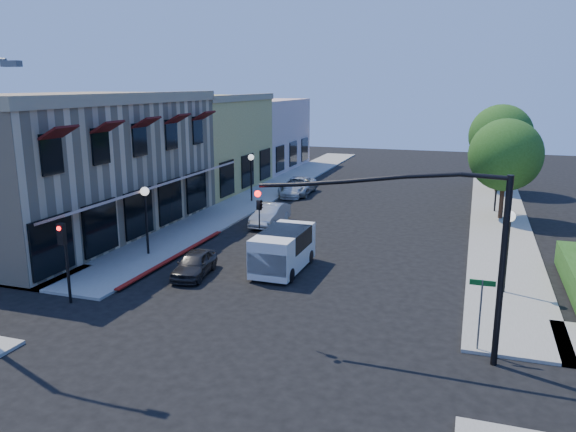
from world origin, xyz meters
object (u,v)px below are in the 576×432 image
(street_tree_b, at_px, (501,136))
(parked_car_d, at_px, (297,186))
(street_name_sign, at_px, (481,304))
(parked_car_a, at_px, (194,264))
(secondary_signal, at_px, (64,248))
(street_tree_a, at_px, (506,155))
(lamppost_right_near, at_px, (509,231))
(signal_mast_arm, at_px, (431,233))
(white_van, at_px, (283,248))
(parked_car_c, at_px, (294,190))
(lamppost_left_near, at_px, (145,203))
(lamppost_left_far, at_px, (251,166))
(parked_car_b, at_px, (270,215))
(lamppost_right_far, at_px, (498,173))

(street_tree_b, distance_m, parked_car_d, 16.61)
(street_name_sign, bearing_deg, parked_car_a, 162.83)
(secondary_signal, bearing_deg, street_tree_a, 50.79)
(secondary_signal, relative_size, parked_car_d, 0.69)
(lamppost_right_near, height_order, parked_car_d, lamppost_right_near)
(signal_mast_arm, distance_m, lamppost_right_near, 7.15)
(street_tree_b, xyz_separation_m, white_van, (-10.02, -24.01, -3.44))
(parked_car_c, relative_size, parked_car_d, 0.75)
(street_tree_b, relative_size, parked_car_c, 1.94)
(street_name_sign, height_order, lamppost_left_near, lamppost_left_near)
(street_tree_b, xyz_separation_m, lamppost_left_far, (-17.30, -10.00, -1.81))
(street_tree_a, relative_size, parked_car_b, 1.62)
(white_van, bearing_deg, signal_mast_arm, -42.56)
(street_name_sign, bearing_deg, parked_car_d, 119.93)
(signal_mast_arm, bearing_deg, parked_car_a, 157.09)
(street_tree_b, height_order, parked_car_a, street_tree_b)
(street_tree_b, height_order, signal_mast_arm, street_tree_b)
(street_tree_a, bearing_deg, street_tree_b, 90.00)
(parked_car_a, bearing_deg, signal_mast_arm, -30.17)
(signal_mast_arm, distance_m, lamppost_left_far, 25.07)
(parked_car_a, bearing_deg, secondary_signal, -132.12)
(parked_car_c, bearing_deg, signal_mast_arm, -67.44)
(signal_mast_arm, bearing_deg, secondary_signal, -179.63)
(lamppost_right_near, distance_m, lamppost_right_far, 16.00)
(street_tree_b, bearing_deg, street_tree_a, -90.00)
(lamppost_left_far, bearing_deg, lamppost_right_near, -39.47)
(street_tree_b, relative_size, lamppost_left_far, 1.97)
(signal_mast_arm, bearing_deg, street_tree_b, 84.49)
(street_tree_a, relative_size, lamppost_left_far, 1.82)
(street_tree_b, distance_m, lamppost_left_near, 29.64)
(lamppost_right_far, bearing_deg, parked_car_c, 176.11)
(white_van, bearing_deg, lamppost_right_far, 58.73)
(parked_car_d, bearing_deg, street_name_sign, -62.10)
(lamppost_right_near, bearing_deg, white_van, -179.96)
(street_name_sign, distance_m, parked_car_d, 27.48)
(parked_car_b, bearing_deg, white_van, -65.63)
(signal_mast_arm, height_order, parked_car_c, signal_mast_arm)
(parked_car_b, bearing_deg, lamppost_right_near, -30.72)
(secondary_signal, xyz_separation_m, parked_car_b, (3.20, 14.55, -1.66))
(parked_car_b, bearing_deg, lamppost_left_near, -114.78)
(white_van, relative_size, parked_car_c, 1.20)
(lamppost_left_near, bearing_deg, lamppost_right_far, 43.26)
(signal_mast_arm, bearing_deg, parked_car_b, 126.39)
(lamppost_right_near, bearing_deg, street_name_sign, -99.78)
(lamppost_left_far, bearing_deg, lamppost_left_near, -90.00)
(parked_car_a, relative_size, parked_car_b, 0.83)
(street_name_sign, relative_size, parked_car_b, 0.62)
(lamppost_right_far, relative_size, parked_car_a, 1.07)
(parked_car_a, height_order, parked_car_b, parked_car_b)
(signal_mast_arm, relative_size, parked_car_a, 2.41)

